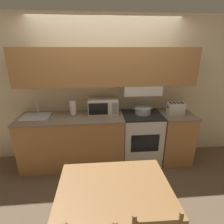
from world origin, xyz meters
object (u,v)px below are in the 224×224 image
at_px(sink_basin, 36,117).
at_px(paper_towel_roll, 73,108).
at_px(toaster, 176,108).
at_px(dining_table, 114,195).
at_px(stove_range, 141,138).
at_px(microwave, 103,106).
at_px(cooking_pot, 143,110).

distance_m(sink_basin, paper_towel_roll, 0.62).
relative_size(toaster, dining_table, 0.26).
height_order(stove_range, dining_table, stove_range).
bearing_deg(sink_basin, dining_table, -51.27).
xyz_separation_m(microwave, paper_towel_roll, (-0.51, -0.05, -0.01)).
relative_size(stove_range, cooking_pot, 2.56).
distance_m(stove_range, dining_table, 1.61).
height_order(toaster, dining_table, toaster).
height_order(cooking_pot, microwave, microwave).
bearing_deg(sink_basin, toaster, -0.56).
distance_m(cooking_pot, paper_towel_roll, 1.21).
bearing_deg(toaster, paper_towel_roll, 176.94).
relative_size(stove_range, sink_basin, 2.07).
bearing_deg(paper_towel_roll, sink_basin, -173.35).
height_order(paper_towel_roll, dining_table, paper_towel_roll).
xyz_separation_m(toaster, dining_table, (-1.21, -1.43, -0.38)).
bearing_deg(dining_table, microwave, 91.71).
relative_size(cooking_pot, sink_basin, 0.81).
bearing_deg(sink_basin, stove_range, 0.41).
xyz_separation_m(stove_range, dining_table, (-0.63, -1.47, 0.18)).
bearing_deg(paper_towel_roll, stove_range, -2.80).
distance_m(stove_range, sink_basin, 1.86).
relative_size(microwave, paper_towel_roll, 2.10).
xyz_separation_m(cooking_pot, microwave, (-0.69, 0.09, 0.06)).
distance_m(paper_towel_roll, dining_table, 1.68).
distance_m(stove_range, microwave, 0.91).
relative_size(sink_basin, dining_table, 0.41).
bearing_deg(cooking_pot, sink_basin, -179.15).
bearing_deg(cooking_pot, stove_range, -131.64).
height_order(cooking_pot, sink_basin, sink_basin).
relative_size(stove_range, toaster, 3.23).
distance_m(cooking_pot, dining_table, 1.66).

